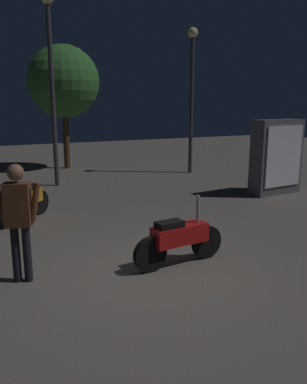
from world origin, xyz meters
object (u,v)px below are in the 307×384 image
(motorcycle_red_foreground, at_px, (179,239))
(streetlamp_near, at_px, (51,69))
(motorcycle_orange_parked_left, at_px, (24,201))
(streetlamp_far, at_px, (192,83))
(person_rider_beside, at_px, (18,213))
(kiosk_billboard, at_px, (277,157))

(motorcycle_red_foreground, xyz_separation_m, streetlamp_near, (-0.51, 7.10, 3.09))
(motorcycle_orange_parked_left, bearing_deg, streetlamp_far, 165.80)
(streetlamp_near, height_order, streetlamp_far, streetlamp_near)
(streetlamp_far, bearing_deg, person_rider_beside, -134.50)
(motorcycle_red_foreground, bearing_deg, motorcycle_orange_parked_left, 111.94)
(streetlamp_far, bearing_deg, streetlamp_near, -176.72)
(motorcycle_red_foreground, bearing_deg, streetlamp_near, 88.05)
(person_rider_beside, height_order, streetlamp_near, streetlamp_near)
(motorcycle_red_foreground, bearing_deg, kiosk_billboard, 28.20)
(motorcycle_red_foreground, bearing_deg, person_rider_beside, 163.93)
(motorcycle_orange_parked_left, relative_size, streetlamp_near, 0.22)
(person_rider_beside, relative_size, streetlamp_near, 0.31)
(motorcycle_orange_parked_left, xyz_separation_m, kiosk_billboard, (6.87, -0.27, 0.61))
(motorcycle_orange_parked_left, relative_size, streetlamp_far, 0.25)
(person_rider_beside, bearing_deg, motorcycle_orange_parked_left, -167.11)
(motorcycle_red_foreground, relative_size, streetlamp_far, 0.33)
(motorcycle_orange_parked_left, xyz_separation_m, streetlamp_near, (1.42, 3.47, 3.09))
(motorcycle_red_foreground, relative_size, person_rider_beside, 0.95)
(streetlamp_near, height_order, kiosk_billboard, streetlamp_near)
(motorcycle_red_foreground, xyz_separation_m, kiosk_billboard, (4.94, 3.36, 0.61))
(kiosk_billboard, bearing_deg, motorcycle_red_foreground, 28.01)
(motorcycle_red_foreground, relative_size, motorcycle_orange_parked_left, 1.33)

